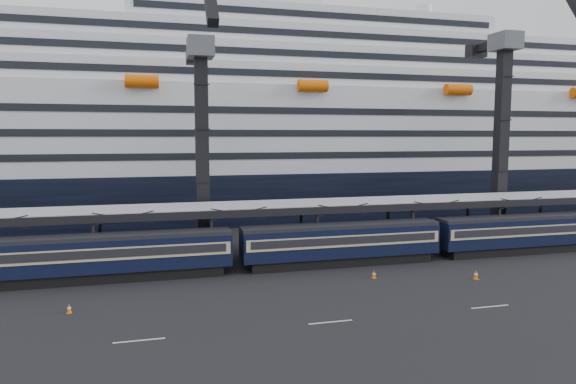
# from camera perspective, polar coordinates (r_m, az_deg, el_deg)

# --- Properties ---
(ground) EXTENTS (260.00, 260.00, 0.00)m
(ground) POSITION_cam_1_polar(r_m,az_deg,el_deg) (44.25, 20.55, -10.02)
(ground) COLOR black
(ground) RESTS_ON ground
(train) EXTENTS (133.05, 3.00, 4.05)m
(train) POSITION_cam_1_polar(r_m,az_deg,el_deg) (49.92, 9.57, -5.29)
(train) COLOR black
(train) RESTS_ON ground
(canopy) EXTENTS (130.00, 6.25, 5.53)m
(canopy) POSITION_cam_1_polar(r_m,az_deg,el_deg) (54.98, 12.34, -1.07)
(canopy) COLOR #94979C
(canopy) RESTS_ON ground
(cruise_ship) EXTENTS (214.09, 28.84, 34.00)m
(cruise_ship) POSITION_cam_1_polar(r_m,az_deg,el_deg) (83.99, 1.77, 6.37)
(cruise_ship) COLOR black
(cruise_ship) RESTS_ON ground
(crane_dark_near) EXTENTS (4.50, 17.75, 35.08)m
(crane_dark_near) POSITION_cam_1_polar(r_m,az_deg,el_deg) (53.37, -9.50, 5.96)
(crane_dark_near) COLOR #4A4D52
(crane_dark_near) RESTS_ON ground
(crane_dark_mid) EXTENTS (4.50, 18.24, 39.64)m
(crane_dark_mid) POSITION_cam_1_polar(r_m,az_deg,el_deg) (65.66, 22.88, 6.84)
(crane_dark_mid) COLOR #4A4D52
(crane_dark_mid) RESTS_ON ground
(traffic_cone_b) EXTENTS (0.34, 0.34, 0.68)m
(traffic_cone_b) POSITION_cam_1_polar(r_m,az_deg,el_deg) (39.00, -23.15, -11.81)
(traffic_cone_b) COLOR #F76007
(traffic_cone_b) RESTS_ON ground
(traffic_cone_c) EXTENTS (0.36, 0.36, 0.73)m
(traffic_cone_c) POSITION_cam_1_polar(r_m,az_deg,el_deg) (44.96, 9.53, -8.98)
(traffic_cone_c) COLOR #F76007
(traffic_cone_c) RESTS_ON ground
(traffic_cone_d) EXTENTS (0.41, 0.41, 0.82)m
(traffic_cone_d) POSITION_cam_1_polar(r_m,az_deg,el_deg) (46.80, 20.15, -8.62)
(traffic_cone_d) COLOR #F76007
(traffic_cone_d) RESTS_ON ground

